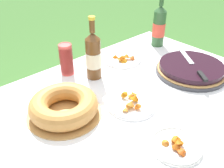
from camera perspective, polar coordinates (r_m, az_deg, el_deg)
garden_table at (r=1.22m, az=4.11°, el=-6.61°), size 1.54×1.08×0.67m
tablecloth at (r=1.19m, az=4.20°, el=-4.82°), size 1.55×1.09×0.10m
berry_tart at (r=1.46m, az=17.61°, el=3.28°), size 0.39×0.39×0.06m
serving_knife at (r=1.42m, az=18.25°, el=3.92°), size 0.24×0.32×0.01m
bundt_cake at (r=1.11m, az=-10.97°, el=-4.91°), size 0.33×0.33×0.09m
cup_stack at (r=1.39m, az=-10.41°, el=5.55°), size 0.07×0.07×0.18m
cider_bottle_green at (r=1.74m, az=10.68°, el=12.83°), size 0.08×0.08×0.35m
cider_bottle_amber at (r=1.32m, az=-4.29°, el=6.43°), size 0.08×0.08×0.34m
snack_plate_left at (r=1.54m, az=2.44°, el=5.76°), size 0.23×0.23×0.06m
snack_plate_right at (r=0.99m, az=14.52°, el=-13.32°), size 0.20×0.20×0.05m
snack_plate_far at (r=1.16m, az=4.50°, el=-4.34°), size 0.23×0.23×0.06m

